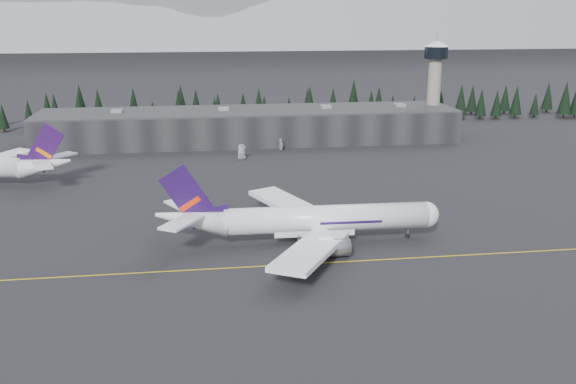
{
  "coord_description": "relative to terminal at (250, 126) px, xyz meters",
  "views": [
    {
      "loc": [
        -20.17,
        -121.23,
        49.47
      ],
      "look_at": [
        0.0,
        20.0,
        9.0
      ],
      "focal_mm": 40.0,
      "sensor_mm": 36.0,
      "label": 1
    }
  ],
  "objects": [
    {
      "name": "gse_vehicle_a",
      "position": [
        -5.53,
        -30.25,
        -5.57
      ],
      "size": [
        3.82,
        5.75,
        1.47
      ],
      "primitive_type": "imported",
      "rotation": [
        0.0,
        0.0,
        0.28
      ],
      "color": "white",
      "rests_on": "ground"
    },
    {
      "name": "terminal",
      "position": [
        0.0,
        0.0,
        0.0
      ],
      "size": [
        160.0,
        30.0,
        12.6
      ],
      "color": "black",
      "rests_on": "ground"
    },
    {
      "name": "ground",
      "position": [
        0.0,
        -125.0,
        -6.3
      ],
      "size": [
        1400.0,
        1400.0,
        0.0
      ],
      "primitive_type": "plane",
      "color": "black",
      "rests_on": "ground"
    },
    {
      "name": "jet_main",
      "position": [
        1.71,
        -114.46,
        -1.07
      ],
      "size": [
        63.11,
        58.24,
        18.55
      ],
      "rotation": [
        0.0,
        0.0,
        -0.02
      ],
      "color": "white",
      "rests_on": "ground"
    },
    {
      "name": "mountain_ridge",
      "position": [
        0.0,
        875.0,
        -6.3
      ],
      "size": [
        4400.0,
        900.0,
        420.0
      ],
      "primitive_type": null,
      "color": "white",
      "rests_on": "ground"
    },
    {
      "name": "treeline",
      "position": [
        0.0,
        37.0,
        1.2
      ],
      "size": [
        360.0,
        20.0,
        15.0
      ],
      "primitive_type": "cube",
      "color": "black",
      "rests_on": "ground"
    },
    {
      "name": "gse_vehicle_b",
      "position": [
        10.0,
        -17.17,
        -5.56
      ],
      "size": [
        4.59,
        2.56,
        1.48
      ],
      "primitive_type": "imported",
      "rotation": [
        0.0,
        0.0,
        -1.37
      ],
      "color": "#BABABC",
      "rests_on": "ground"
    },
    {
      "name": "control_tower",
      "position": [
        75.0,
        3.0,
        17.11
      ],
      "size": [
        10.0,
        10.0,
        37.7
      ],
      "color": "gray",
      "rests_on": "ground"
    },
    {
      "name": "taxiline",
      "position": [
        0.0,
        -127.0,
        -6.29
      ],
      "size": [
        400.0,
        0.4,
        0.02
      ],
      "primitive_type": "cube",
      "color": "gold",
      "rests_on": "ground"
    }
  ]
}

